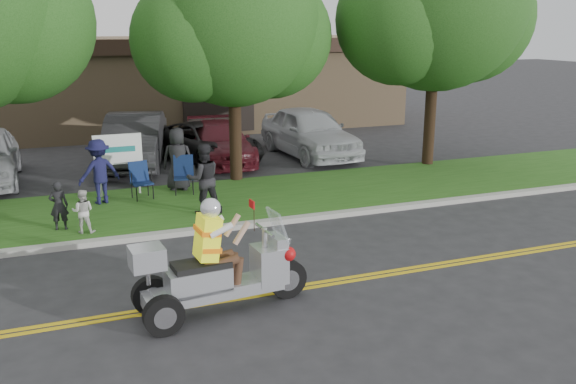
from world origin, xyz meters
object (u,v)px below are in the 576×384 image
object	(u,v)px
lawn_chair_b	(140,178)
parked_car_mid	(207,142)
parked_car_far_right	(309,132)
spectator_adult_mid	(204,179)
trike_scooter	(215,273)
parked_car_right	(220,142)
parked_car_left	(134,140)
lawn_chair_a	(184,172)

from	to	relation	value
lawn_chair_b	parked_car_mid	distance (m)	5.18
parked_car_far_right	parked_car_mid	bearing A→B (deg)	169.08
spectator_adult_mid	trike_scooter	bearing A→B (deg)	77.27
lawn_chair_b	spectator_adult_mid	xyz separation A→B (m)	(1.26, -1.91, 0.31)
spectator_adult_mid	parked_car_far_right	world-z (taller)	spectator_adult_mid
parked_car_mid	parked_car_right	xyz separation A→B (m)	(0.40, -0.25, 0.01)
parked_car_far_right	spectator_adult_mid	bearing A→B (deg)	-134.98
parked_car_left	parked_car_far_right	size ratio (longest dim) A/B	1.00
lawn_chair_a	parked_car_right	distance (m)	4.46
parked_car_left	parked_car_right	distance (m)	2.84
trike_scooter	lawn_chair_b	size ratio (longest dim) A/B	3.06
parked_car_mid	parked_car_left	bearing A→B (deg)	156.62
spectator_adult_mid	parked_car_right	bearing A→B (deg)	-109.65
parked_car_mid	parked_car_far_right	world-z (taller)	parked_car_far_right
lawn_chair_a	parked_car_right	world-z (taller)	parked_car_right
lawn_chair_a	lawn_chair_b	world-z (taller)	lawn_chair_a
spectator_adult_mid	parked_car_mid	bearing A→B (deg)	-105.60
trike_scooter	parked_car_right	bearing A→B (deg)	70.26
parked_car_left	parked_car_far_right	xyz separation A→B (m)	(6.00, -0.66, 0.03)
parked_car_mid	lawn_chair_b	bearing A→B (deg)	-142.49
lawn_chair_b	parked_car_left	size ratio (longest dim) A/B	0.19
parked_car_mid	parked_car_right	size ratio (longest dim) A/B	1.02
spectator_adult_mid	parked_car_far_right	size ratio (longest dim) A/B	0.33
parked_car_left	lawn_chair_b	bearing A→B (deg)	-81.79
lawn_chair_a	parked_car_left	xyz separation A→B (m)	(-0.75, 4.38, 0.17)
trike_scooter	parked_car_mid	size ratio (longest dim) A/B	0.63
parked_car_left	parked_car_mid	size ratio (longest dim) A/B	1.10
spectator_adult_mid	lawn_chair_b	bearing A→B (deg)	-58.12
trike_scooter	parked_car_left	world-z (taller)	trike_scooter
trike_scooter	parked_car_mid	xyz separation A→B (m)	(2.58, 11.35, -0.02)
parked_car_right	parked_car_far_right	bearing A→B (deg)	-0.56
lawn_chair_a	spectator_adult_mid	bearing A→B (deg)	-76.70
lawn_chair_a	parked_car_mid	world-z (taller)	parked_car_mid
lawn_chair_a	parked_car_left	world-z (taller)	parked_car_left
lawn_chair_a	parked_car_mid	bearing A→B (deg)	79.66
lawn_chair_b	parked_car_far_right	size ratio (longest dim) A/B	0.19
lawn_chair_a	parked_car_mid	size ratio (longest dim) A/B	0.22
lawn_chair_a	spectator_adult_mid	size ratio (longest dim) A/B	0.60
parked_car_mid	parked_car_far_right	bearing A→B (deg)	-27.29
lawn_chair_a	parked_car_mid	distance (m)	4.52
spectator_adult_mid	parked_car_mid	xyz separation A→B (m)	(1.57, 6.25, -0.30)
parked_car_left	parked_car_mid	world-z (taller)	parked_car_left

